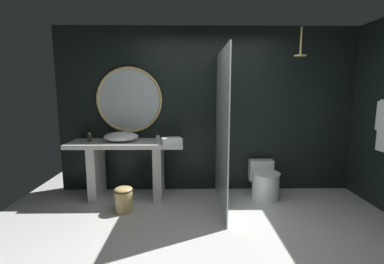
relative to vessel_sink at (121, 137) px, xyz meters
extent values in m
plane|color=silver|center=(1.34, -1.55, -0.94)|extent=(5.76, 5.76, 0.00)
cube|color=black|center=(1.34, 0.35, 0.36)|extent=(4.80, 0.10, 2.60)
cube|color=silver|center=(0.08, -0.02, -0.10)|extent=(1.69, 0.59, 0.06)
cube|color=silver|center=(-0.39, -0.02, -0.54)|extent=(0.12, 0.51, 0.80)
cube|color=silver|center=(0.55, -0.02, -0.54)|extent=(0.12, 0.51, 0.80)
ellipsoid|color=white|center=(0.00, 0.00, 0.00)|extent=(0.52, 0.42, 0.14)
cylinder|color=tan|center=(0.00, 0.19, 0.04)|extent=(0.02, 0.02, 0.23)
cylinder|color=tan|center=(0.00, 0.12, 0.14)|extent=(0.02, 0.15, 0.02)
cylinder|color=silver|center=(0.55, 0.01, -0.03)|extent=(0.06, 0.06, 0.09)
cylinder|color=#3D3323|center=(-0.48, 0.02, -0.02)|extent=(0.06, 0.06, 0.11)
cylinder|color=tan|center=(-0.48, 0.02, 0.05)|extent=(0.04, 0.04, 0.02)
torus|color=tan|center=(0.08, 0.26, 0.54)|extent=(1.03, 0.04, 1.03)
cylinder|color=#B2BCC1|center=(0.08, 0.27, 0.54)|extent=(0.96, 0.01, 0.96)
cube|color=silver|center=(1.46, -0.37, 0.14)|extent=(0.02, 1.33, 2.16)
cylinder|color=tan|center=(2.59, -0.09, 1.37)|extent=(0.02, 0.02, 0.38)
cylinder|color=tan|center=(2.59, -0.09, 1.17)|extent=(0.17, 0.17, 0.02)
cylinder|color=white|center=(3.55, -0.49, 0.36)|extent=(0.13, 0.13, 0.38)
cylinder|color=white|center=(2.16, -0.13, -0.74)|extent=(0.40, 0.40, 0.40)
ellipsoid|color=white|center=(2.16, -0.13, -0.53)|extent=(0.42, 0.46, 0.02)
cube|color=white|center=(2.16, 0.16, -0.57)|extent=(0.37, 0.17, 0.33)
cylinder|color=tan|center=(0.14, -0.53, -0.80)|extent=(0.24, 0.24, 0.28)
ellipsoid|color=tan|center=(0.14, -0.53, -0.62)|extent=(0.24, 0.24, 0.07)
cube|color=white|center=(0.77, -0.22, -0.03)|extent=(0.30, 0.23, 0.09)
camera|label=1|loc=(1.00, -4.03, 0.69)|focal=25.45mm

